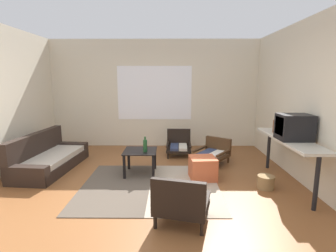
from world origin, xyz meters
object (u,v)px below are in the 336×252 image
at_px(armchair_corner, 213,152).
at_px(console_shelf, 290,143).
at_px(armchair_by_window, 179,144).
at_px(ottoman_orange, 203,168).
at_px(armchair_striped_foreground, 181,203).
at_px(couch, 48,159).
at_px(crt_television, 294,127).
at_px(coffee_table, 140,155).
at_px(clay_vase, 279,126).
at_px(wicker_basket, 266,182).
at_px(glass_bottle, 145,145).

relative_size(armchair_corner, console_shelf, 0.47).
distance_m(armchair_by_window, ottoman_orange, 1.53).
bearing_deg(armchair_striped_foreground, couch, 142.08).
bearing_deg(armchair_corner, crt_television, -51.10).
bearing_deg(coffee_table, armchair_by_window, 59.34).
xyz_separation_m(armchair_corner, ottoman_orange, (-0.33, -0.89, -0.04)).
bearing_deg(armchair_corner, coffee_table, -155.49).
bearing_deg(clay_vase, ottoman_orange, -172.36).
xyz_separation_m(armchair_striped_foreground, ottoman_orange, (0.44, 1.46, -0.09)).
xyz_separation_m(coffee_table, armchair_striped_foreground, (0.67, -1.69, -0.08)).
height_order(armchair_corner, ottoman_orange, armchair_corner).
bearing_deg(armchair_by_window, wicker_basket, -54.71).
bearing_deg(armchair_striped_foreground, wicker_basket, 37.27).
distance_m(armchair_striped_foreground, wicker_basket, 1.77).
xyz_separation_m(ottoman_orange, glass_bottle, (-1.01, 0.15, 0.37)).
distance_m(armchair_corner, console_shelf, 1.61).
bearing_deg(armchair_striped_foreground, coffee_table, 111.68).
bearing_deg(armchair_corner, ottoman_orange, -110.49).
height_order(armchair_corner, crt_television, crt_television).
bearing_deg(wicker_basket, clay_vase, 55.63).
distance_m(clay_vase, wicker_basket, 1.07).
bearing_deg(armchair_by_window, armchair_corner, -40.03).
bearing_deg(wicker_basket, crt_television, 4.28).
relative_size(armchair_striped_foreground, armchair_corner, 0.88).
bearing_deg(ottoman_orange, console_shelf, -10.58).
bearing_deg(ottoman_orange, glass_bottle, 171.81).
bearing_deg(clay_vase, coffee_table, 178.77).
bearing_deg(crt_television, armchair_by_window, 132.92).
xyz_separation_m(armchair_by_window, console_shelf, (1.72, -1.74, 0.47)).
bearing_deg(coffee_table, console_shelf, -11.17).
xyz_separation_m(coffee_table, armchair_by_window, (0.74, 1.25, -0.12)).
height_order(couch, wicker_basket, couch).
distance_m(ottoman_orange, glass_bottle, 1.09).
xyz_separation_m(armchair_by_window, armchair_corner, (0.70, -0.59, -0.01)).
height_order(couch, coffee_table, couch).
relative_size(armchair_striped_foreground, glass_bottle, 2.71).
height_order(armchair_by_window, ottoman_orange, armchair_by_window).
bearing_deg(crt_television, armchair_striped_foreground, -148.56).
relative_size(couch, clay_vase, 6.00).
height_order(console_shelf, crt_television, crt_television).
xyz_separation_m(armchair_by_window, ottoman_orange, (0.37, -1.49, -0.05)).
relative_size(couch, coffee_table, 3.10).
relative_size(crt_television, wicker_basket, 1.81).
distance_m(console_shelf, crt_television, 0.30).
bearing_deg(crt_television, armchair_corner, 128.90).
bearing_deg(armchair_by_window, coffee_table, -120.66).
relative_size(ottoman_orange, glass_bottle, 1.60).
xyz_separation_m(armchair_by_window, armchair_striped_foreground, (-0.07, -2.94, 0.04)).
height_order(clay_vase, wicker_basket, clay_vase).
bearing_deg(armchair_striped_foreground, console_shelf, 33.93).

